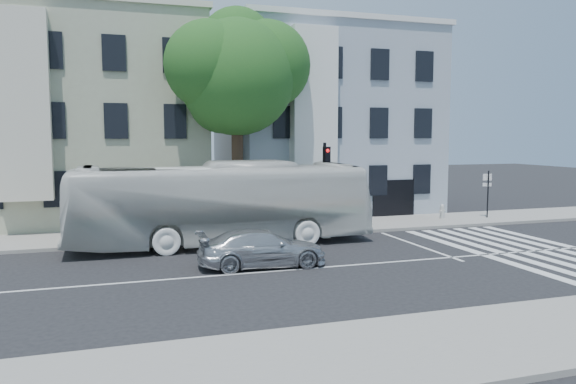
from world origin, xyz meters
name	(u,v)px	position (x,y,z in m)	size (l,w,h in m)	color
ground	(293,270)	(0.00, 0.00, 0.00)	(120.00, 120.00, 0.00)	black
sidewalk_far	(240,231)	(0.00, 8.00, 0.07)	(80.00, 4.00, 0.15)	gray
sidewalk_near	(410,350)	(0.00, -8.00, 0.07)	(80.00, 4.00, 0.15)	gray
building_left	(88,121)	(-7.00, 15.00, 5.50)	(12.00, 10.00, 11.00)	#9FA086
building_right	(322,123)	(7.00, 15.00, 5.50)	(12.00, 10.00, 11.00)	#97A1B3
street_tree	(237,71)	(0.06, 8.74, 7.83)	(7.30, 5.90, 11.10)	#2D2116
bus	(221,204)	(-1.48, 5.20, 1.80)	(12.94, 3.03, 3.60)	silver
sedan	(262,248)	(-0.88, 0.83, 0.67)	(4.63, 1.88, 1.34)	silver
hedge	(190,231)	(-2.69, 6.30, 0.50)	(8.50, 0.84, 0.70)	#1C551B
traffic_signal	(325,176)	(3.60, 5.94, 2.83)	(0.45, 0.54, 4.37)	black
fire_hydrant	(442,211)	(11.45, 8.17, 0.55)	(0.45, 0.30, 0.78)	#B2B2AD
far_sign_pole	(488,188)	(14.03, 7.72, 1.80)	(0.45, 0.25, 2.62)	black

